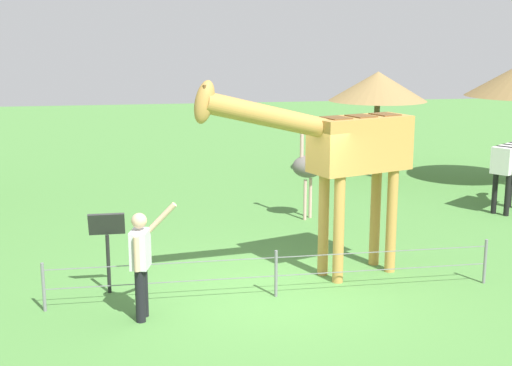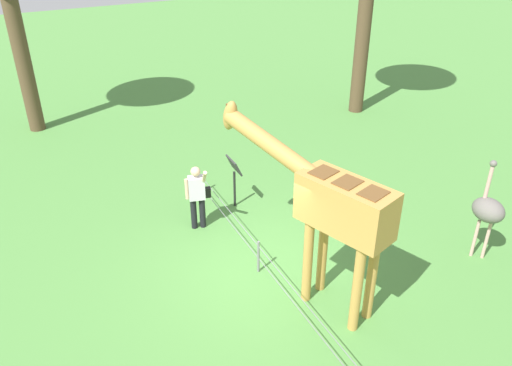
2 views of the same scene
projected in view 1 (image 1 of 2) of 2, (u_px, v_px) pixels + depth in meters
The scene contains 8 objects.
ground_plane at pixel (274, 293), 11.15m from camera, with size 60.00×60.00×0.00m, color #4C843D.
giraffe at pixel (344, 151), 11.47m from camera, with size 3.83×1.73×3.42m.
visitor at pixel (141, 259), 9.97m from camera, with size 0.70×0.59×1.70m.
zebra at pixel (512, 161), 16.00m from camera, with size 1.63×1.33×1.66m.
ostrich at pixel (308, 167), 15.31m from camera, with size 0.70×0.56×2.25m.
shade_hut_aside at pixel (378, 87), 19.50m from camera, with size 2.74×2.74×2.98m.
info_sign at pixel (107, 235), 10.97m from camera, with size 0.56×0.21×1.32m.
wire_fence at pixel (276, 272), 10.93m from camera, with size 7.05×0.05×0.75m.
Camera 1 is at (2.06, 10.32, 4.08)m, focal length 49.29 mm.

